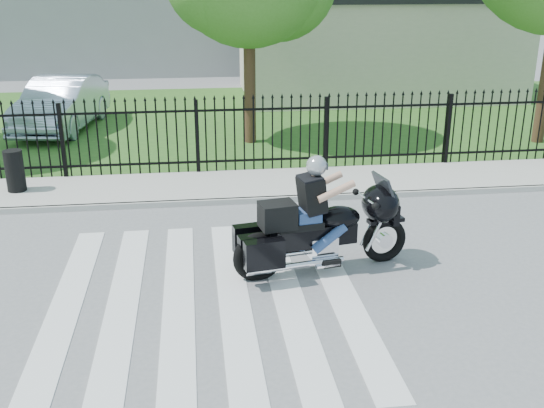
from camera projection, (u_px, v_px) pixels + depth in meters
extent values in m
plane|color=slate|center=(206.00, 299.00, 9.29)|extent=(120.00, 120.00, 0.00)
cube|color=#ADAAA3|center=(200.00, 187.00, 13.93)|extent=(40.00, 2.00, 0.12)
cube|color=#ADAAA3|center=(201.00, 203.00, 13.00)|extent=(40.00, 0.12, 0.12)
cube|color=#28541D|center=(195.00, 120.00, 20.47)|extent=(40.00, 12.00, 0.02)
cube|color=black|center=(198.00, 162.00, 14.76)|extent=(26.00, 0.04, 0.05)
cube|color=black|center=(196.00, 111.00, 14.35)|extent=(26.00, 0.04, 0.05)
cylinder|color=#382316|center=(250.00, 67.00, 17.15)|extent=(0.32, 0.32, 4.16)
cube|color=beige|center=(375.00, 48.00, 24.44)|extent=(10.00, 6.00, 3.50)
torus|color=black|center=(384.00, 240.00, 10.40)|extent=(0.78, 0.28, 0.76)
torus|color=black|center=(258.00, 257.00, 9.79)|extent=(0.82, 0.31, 0.81)
cube|color=black|center=(312.00, 236.00, 9.96)|extent=(1.46, 0.52, 0.33)
ellipsoid|color=black|center=(339.00, 217.00, 9.99)|extent=(0.75, 0.56, 0.36)
cube|color=black|center=(299.00, 225.00, 9.82)|extent=(0.77, 0.48, 0.11)
cube|color=silver|center=(322.00, 245.00, 10.07)|extent=(0.49, 0.41, 0.33)
ellipsoid|color=black|center=(381.00, 204.00, 10.15)|extent=(0.73, 0.89, 0.60)
cube|color=black|center=(277.00, 215.00, 9.65)|extent=(0.60, 0.51, 0.40)
cube|color=navy|center=(307.00, 216.00, 9.81)|extent=(0.43, 0.39, 0.20)
sphere|color=#AAAEB2|center=(317.00, 166.00, 9.58)|extent=(0.32, 0.32, 0.32)
imported|color=#AABAD6|center=(61.00, 104.00, 19.04)|extent=(2.36, 4.91, 1.55)
cylinder|color=black|center=(15.00, 171.00, 13.38)|extent=(0.50, 0.50, 0.88)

